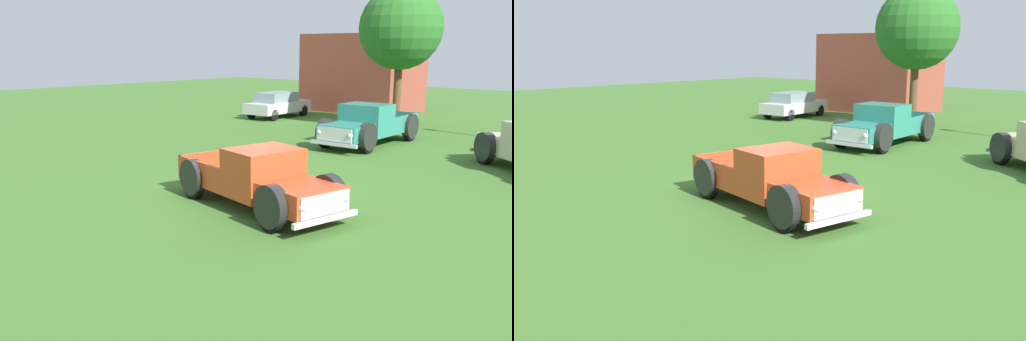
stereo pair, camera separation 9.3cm
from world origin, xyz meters
The scene contains 6 objects.
ground_plane centered at (0.00, 0.00, 0.00)m, with size 80.00×80.00×0.00m, color #3D6B28.
pickup_truck_foreground centered at (1.23, -0.94, 0.70)m, with size 5.04×2.64×1.47m.
pickup_truck_behind_right centered at (-1.75, 8.16, 0.77)m, with size 2.26×5.34×1.61m.
sedan_distant_a centered at (-9.94, 12.53, 0.71)m, with size 1.97×4.18×1.36m.
oak_tree_east centered at (-3.30, 13.38, 4.57)m, with size 3.80×3.80×6.49m.
brick_pavilion centered at (-8.38, 18.42, 2.25)m, with size 6.17×4.30×4.49m.
Camera 2 is at (9.50, -10.03, 3.74)m, focal length 38.45 mm.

